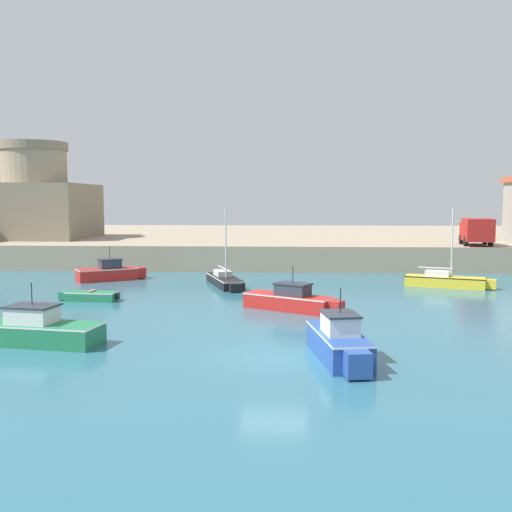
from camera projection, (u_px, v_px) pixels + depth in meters
The scene contains 11 objects.
ground_plane at pixel (274, 357), 22.07m from camera, with size 200.00×200.00×0.00m, color #2D667A.
quay_seawall at pixel (282, 242), 67.56m from camera, with size 120.00×40.00×2.08m, color gray.
sailboat_yellow_0 at pixel (446, 280), 39.81m from camera, with size 5.78×3.13×5.30m.
motorboat_red_1 at pixel (291, 300), 31.41m from camera, with size 5.33×3.81×2.36m.
dinghy_green_2 at pixel (90, 296), 34.44m from camera, with size 3.59×1.35×0.61m.
sailboat_black_3 at pixel (225, 280), 40.45m from camera, with size 3.16×6.23×5.45m.
motorboat_green_4 at pixel (34, 330), 24.08m from camera, with size 6.01×2.60×2.49m.
motorboat_blue_5 at pixel (339, 342), 21.70m from camera, with size 2.20×5.27×2.64m.
motorboat_red_6 at pixel (110, 272), 43.21m from camera, with size 4.81×3.59×2.46m.
fortress at pixel (36, 203), 58.28m from camera, with size 10.32×10.32×9.26m.
truck_on_quay at pixel (476, 231), 48.77m from camera, with size 2.61×4.52×2.20m.
Camera 1 is at (0.43, -21.63, 5.79)m, focal length 42.00 mm.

